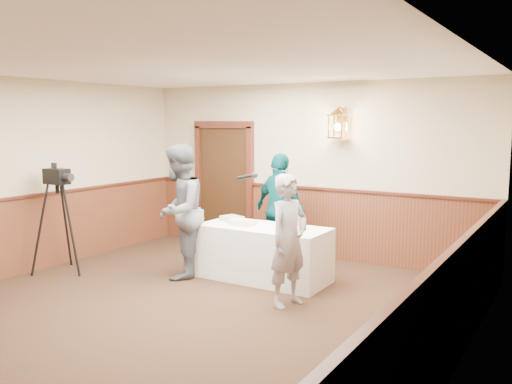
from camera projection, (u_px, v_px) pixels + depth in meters
The scene contains 10 objects.
ground at pixel (167, 320), 6.01m from camera, with size 7.00×7.00×0.00m, color black.
room_shell at pixel (186, 180), 6.22m from camera, with size 6.02×7.02×2.81m.
display_table at pixel (263, 253), 7.50m from camera, with size 1.80×0.80×0.75m, color white.
tiered_cake at pixel (291, 221), 7.21m from camera, with size 0.34×0.34×0.30m.
sheet_cake_yellow at pixel (242, 222), 7.56m from camera, with size 0.34×0.26×0.07m, color #E9CF8B.
sheet_cake_green at pixel (232, 219), 7.86m from camera, with size 0.30×0.24×0.07m, color #9AC389.
interviewer at pixel (179, 211), 7.56m from camera, with size 1.63×1.09×1.88m.
baker at pixel (289, 240), 6.40m from camera, with size 0.58×0.38×1.58m, color gray.
assistant_p at pixel (280, 209), 8.25m from camera, with size 1.00×0.42×1.71m, color #074D52.
tv_camera_rig at pixel (59, 226), 7.81m from camera, with size 0.59×0.56×1.52m.
Camera 1 is at (3.85, -4.41, 2.18)m, focal length 38.00 mm.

